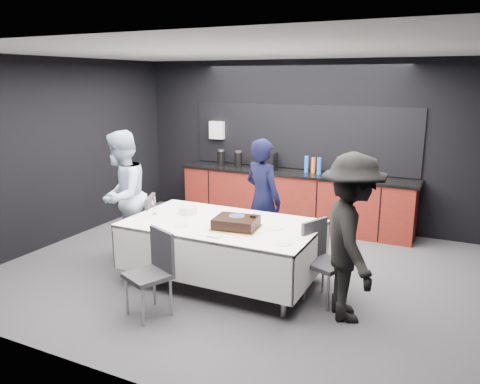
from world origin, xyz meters
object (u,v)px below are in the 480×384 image
Objects in this scene: person_right at (351,238)px; party_table at (222,233)px; cake_assembly at (236,223)px; chair_near at (154,266)px; person_center at (263,200)px; chair_right at (321,255)px; plate_stack at (188,210)px; chair_left at (144,223)px; champagne_flute at (154,202)px; person_left at (122,196)px.

party_table is at bearing 56.68° from person_right.
cake_assembly is 1.08m from chair_near.
chair_right is at bearing 163.76° from person_center.
person_right is (1.49, -1.17, 0.03)m from person_center.
chair_near is (0.29, -1.16, -0.30)m from plate_stack.
cake_assembly is 2.45× the size of plate_stack.
party_table is at bearing 74.39° from chair_near.
party_table is at bearing -176.05° from chair_right.
chair_right is 0.54× the size of person_center.
chair_left is 2.55m from chair_right.
chair_right is at bearing 3.95° from party_table.
cake_assembly is 1.22m from champagne_flute.
cake_assembly reaches higher than party_table.
champagne_flute reaches higher than plate_stack.
person_center is 1.89m from person_right.
cake_assembly is at bearing -3.06° from champagne_flute.
plate_stack is 0.14× the size of person_center.
party_table is 2.51× the size of chair_left.
person_left reaches higher than champagne_flute.
chair_left is at bearing 177.64° from plate_stack.
chair_near is 0.51× the size of person_left.
person_left is 3.24m from person_right.
plate_stack is at bearing 77.36° from person_left.
person_center is at bearing 49.79° from plate_stack.
champagne_flute is (-1.21, 0.06, 0.09)m from cake_assembly.
chair_right is 1.00× the size of chair_near.
party_table is 1.00m from champagne_flute.
chair_left is at bearing 56.52° from person_right.
cake_assembly is 0.34× the size of person_center.
person_left is at bearing 58.45° from person_right.
person_right is at bearing 69.74° from person_left.
champagne_flute is 2.57m from person_right.
party_table is at bearing 105.25° from person_center.
plate_stack is (-0.58, 0.14, 0.19)m from party_table.
plate_stack is at bearing 54.91° from person_right.
party_table is 1.64m from person_right.
chair_near is 2.05m from person_center.
person_right is (2.57, -0.13, -0.05)m from champagne_flute.
cake_assembly reaches higher than chair_near.
person_left reaches higher than chair_left.
person_left is (-1.87, 0.23, 0.06)m from cake_assembly.
party_table is 10.36× the size of champagne_flute.
chair_right reaches higher than party_table.
chair_left is (-1.58, 0.30, -0.31)m from cake_assembly.
plate_stack is (-0.84, 0.27, -0.02)m from cake_assembly.
champagne_flute is 0.24× the size of chair_left.
person_center is (1.45, 0.80, 0.32)m from chair_left.
person_left reaches higher than cake_assembly.
person_center is (1.08, 1.04, -0.09)m from champagne_flute.
chair_near is at bearing 34.91° from person_left.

